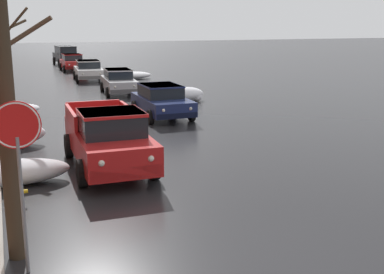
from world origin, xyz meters
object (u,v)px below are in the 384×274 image
object	(u,v)px
bare_tree_second_along_sidewalk	(1,57)
pickup_truck_red_approaching_near_lane	(108,138)
sedan_darkblue_parked_kerbside_close	(162,100)
sedan_red_queued_behind_truck	(72,62)
stop_sign_at_corner	(18,142)
bare_tree_at_the_corner	(5,77)
sedan_silver_parked_kerbside_mid	(119,81)
sedan_white_parked_far_down_block	(88,70)
suv_black_at_far_intersection	(66,55)
fire_hydrant	(18,190)

from	to	relation	value
bare_tree_second_along_sidewalk	pickup_truck_red_approaching_near_lane	bearing A→B (deg)	-57.04
sedan_darkblue_parked_kerbside_close	sedan_red_queued_behind_truck	xyz separation A→B (m)	(-0.55, 23.04, -0.00)
sedan_red_queued_behind_truck	stop_sign_at_corner	world-z (taller)	stop_sign_at_corner
pickup_truck_red_approaching_near_lane	sedan_red_queued_behind_truck	distance (m)	30.04
bare_tree_at_the_corner	sedan_silver_parked_kerbside_mid	size ratio (longest dim) A/B	1.41
sedan_white_parked_far_down_block	stop_sign_at_corner	world-z (taller)	stop_sign_at_corner
bare_tree_second_along_sidewalk	sedan_white_parked_far_down_block	world-z (taller)	bare_tree_second_along_sidewalk
pickup_truck_red_approaching_near_lane	sedan_silver_parked_kerbside_mid	world-z (taller)	pickup_truck_red_approaching_near_lane
sedan_white_parked_far_down_block	sedan_red_queued_behind_truck	xyz separation A→B (m)	(-0.02, 7.76, -0.00)
bare_tree_at_the_corner	bare_tree_second_along_sidewalk	world-z (taller)	bare_tree_at_the_corner
bare_tree_second_along_sidewalk	suv_black_at_far_intersection	size ratio (longest dim) A/B	1.30
sedan_red_queued_behind_truck	stop_sign_at_corner	xyz separation A→B (m)	(-5.76, -35.30, 1.49)
pickup_truck_red_approaching_near_lane	fire_hydrant	world-z (taller)	pickup_truck_red_approaching_near_lane
fire_hydrant	stop_sign_at_corner	size ratio (longest dim) A/B	0.25
bare_tree_at_the_corner	bare_tree_second_along_sidewalk	distance (m)	8.87
sedan_red_queued_behind_truck	suv_black_at_far_intersection	size ratio (longest dim) A/B	0.85
bare_tree_at_the_corner	fire_hydrant	bearing A→B (deg)	87.92
sedan_white_parked_far_down_block	stop_sign_at_corner	size ratio (longest dim) A/B	1.50
sedan_red_queued_behind_truck	bare_tree_at_the_corner	bearing A→B (deg)	-99.59
sedan_darkblue_parked_kerbside_close	suv_black_at_far_intersection	xyz separation A→B (m)	(-0.30, 29.27, 0.24)
pickup_truck_red_approaching_near_lane	sedan_white_parked_far_down_block	distance (m)	22.34
sedan_silver_parked_kerbside_mid	suv_black_at_far_intersection	xyz separation A→B (m)	(-0.22, 21.44, 0.24)
suv_black_at_far_intersection	fire_hydrant	xyz separation A→B (m)	(-6.02, -38.20, -0.63)
sedan_darkblue_parked_kerbside_close	sedan_white_parked_far_down_block	xyz separation A→B (m)	(-0.53, 15.27, 0.00)
bare_tree_second_along_sidewalk	sedan_red_queued_behind_truck	distance (m)	26.58
bare_tree_at_the_corner	sedan_darkblue_parked_kerbside_close	size ratio (longest dim) A/B	1.50
sedan_silver_parked_kerbside_mid	bare_tree_second_along_sidewalk	bearing A→B (deg)	-120.77
bare_tree_second_along_sidewalk	sedan_silver_parked_kerbside_mid	size ratio (longest dim) A/B	1.38
bare_tree_at_the_corner	fire_hydrant	xyz separation A→B (m)	(0.10, 2.73, -2.83)
bare_tree_at_the_corner	stop_sign_at_corner	size ratio (longest dim) A/B	2.14
fire_hydrant	sedan_darkblue_parked_kerbside_close	bearing A→B (deg)	54.74
sedan_white_parked_far_down_block	suv_black_at_far_intersection	xyz separation A→B (m)	(0.23, 14.00, 0.23)
bare_tree_at_the_corner	sedan_silver_parked_kerbside_mid	xyz separation A→B (m)	(6.34, 19.50, -2.44)
sedan_darkblue_parked_kerbside_close	stop_sign_at_corner	world-z (taller)	stop_sign_at_corner
sedan_white_parked_far_down_block	stop_sign_at_corner	xyz separation A→B (m)	(-5.79, -27.54, 1.48)
pickup_truck_red_approaching_near_lane	sedan_red_queued_behind_truck	size ratio (longest dim) A/B	1.30
sedan_silver_parked_kerbside_mid	sedan_red_queued_behind_truck	bearing A→B (deg)	91.81
fire_hydrant	stop_sign_at_corner	world-z (taller)	stop_sign_at_corner
sedan_darkblue_parked_kerbside_close	fire_hydrant	size ratio (longest dim) A/B	5.79
sedan_silver_parked_kerbside_mid	stop_sign_at_corner	distance (m)	21.10
bare_tree_second_along_sidewalk	suv_black_at_far_intersection	world-z (taller)	bare_tree_second_along_sidewalk
bare_tree_second_along_sidewalk	sedan_white_parked_far_down_block	distance (m)	19.13
pickup_truck_red_approaching_near_lane	suv_black_at_far_intersection	distance (m)	36.26
bare_tree_second_along_sidewalk	sedan_silver_parked_kerbside_mid	xyz separation A→B (m)	(6.33, 10.63, -2.20)
bare_tree_second_along_sidewalk	sedan_darkblue_parked_kerbside_close	size ratio (longest dim) A/B	1.47
bare_tree_second_along_sidewalk	pickup_truck_red_approaching_near_lane	distance (m)	5.23
pickup_truck_red_approaching_near_lane	sedan_darkblue_parked_kerbside_close	distance (m)	7.81
sedan_darkblue_parked_kerbside_close	pickup_truck_red_approaching_near_lane	bearing A→B (deg)	-119.03
bare_tree_second_along_sidewalk	suv_black_at_far_intersection	xyz separation A→B (m)	(6.10, 32.07, -1.96)
bare_tree_at_the_corner	sedan_darkblue_parked_kerbside_close	world-z (taller)	bare_tree_at_the_corner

